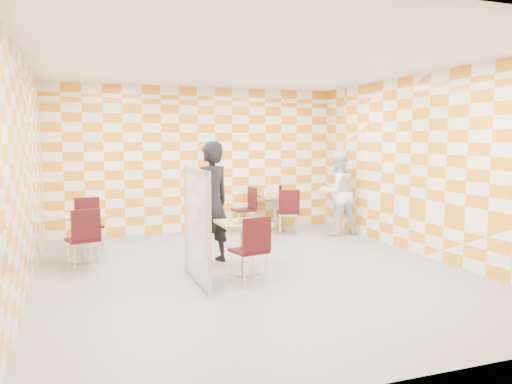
{
  "coord_description": "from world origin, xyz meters",
  "views": [
    {
      "loc": [
        -2.38,
        -6.69,
        1.92
      ],
      "look_at": [
        0.1,
        0.2,
        1.15
      ],
      "focal_mm": 35.0,
      "sensor_mm": 36.0,
      "label": 1
    }
  ],
  "objects_px": {
    "main_table": "(243,238)",
    "man_dark": "(211,203)",
    "chair_main_front": "(253,245)",
    "chair_empty_near": "(84,234)",
    "chair_second_front": "(289,208)",
    "second_table": "(275,206)",
    "empty_table": "(83,229)",
    "chair_empty_far": "(88,220)",
    "soda_bottle": "(280,190)",
    "partition": "(197,226)",
    "man_white": "(337,193)",
    "chair_second_side": "(248,205)",
    "sport_bottle": "(265,191)"
  },
  "relations": [
    {
      "from": "main_table",
      "to": "man_dark",
      "type": "height_order",
      "value": "man_dark"
    },
    {
      "from": "chair_main_front",
      "to": "chair_empty_near",
      "type": "height_order",
      "value": "same"
    },
    {
      "from": "main_table",
      "to": "chair_second_front",
      "type": "relative_size",
      "value": 0.81
    },
    {
      "from": "second_table",
      "to": "empty_table",
      "type": "height_order",
      "value": "same"
    },
    {
      "from": "chair_empty_far",
      "to": "soda_bottle",
      "type": "distance_m",
      "value": 3.99
    },
    {
      "from": "second_table",
      "to": "partition",
      "type": "height_order",
      "value": "partition"
    },
    {
      "from": "chair_empty_far",
      "to": "partition",
      "type": "distance_m",
      "value": 2.92
    },
    {
      "from": "chair_main_front",
      "to": "chair_empty_far",
      "type": "relative_size",
      "value": 1.0
    },
    {
      "from": "chair_empty_far",
      "to": "man_white",
      "type": "bearing_deg",
      "value": -1.42
    },
    {
      "from": "empty_table",
      "to": "chair_empty_far",
      "type": "bearing_deg",
      "value": 81.83
    },
    {
      "from": "main_table",
      "to": "partition",
      "type": "xyz_separation_m",
      "value": [
        -0.76,
        -0.33,
        0.28
      ]
    },
    {
      "from": "chair_second_side",
      "to": "partition",
      "type": "relative_size",
      "value": 0.6
    },
    {
      "from": "chair_second_front",
      "to": "partition",
      "type": "height_order",
      "value": "partition"
    },
    {
      "from": "chair_second_side",
      "to": "main_table",
      "type": "bearing_deg",
      "value": -109.93
    },
    {
      "from": "chair_main_front",
      "to": "soda_bottle",
      "type": "xyz_separation_m",
      "value": [
        1.92,
        3.68,
        0.31
      ]
    },
    {
      "from": "chair_empty_near",
      "to": "man_white",
      "type": "bearing_deg",
      "value": 14.43
    },
    {
      "from": "chair_second_front",
      "to": "soda_bottle",
      "type": "relative_size",
      "value": 4.02
    },
    {
      "from": "main_table",
      "to": "chair_main_front",
      "type": "height_order",
      "value": "chair_main_front"
    },
    {
      "from": "second_table",
      "to": "man_white",
      "type": "xyz_separation_m",
      "value": [
        0.99,
        -0.89,
        0.34
      ]
    },
    {
      "from": "second_table",
      "to": "chair_main_front",
      "type": "bearing_deg",
      "value": -116.09
    },
    {
      "from": "empty_table",
      "to": "chair_empty_far",
      "type": "relative_size",
      "value": 0.81
    },
    {
      "from": "man_white",
      "to": "chair_main_front",
      "type": "bearing_deg",
      "value": 40.61
    },
    {
      "from": "chair_empty_far",
      "to": "sport_bottle",
      "type": "xyz_separation_m",
      "value": [
        3.58,
        0.84,
        0.29
      ]
    },
    {
      "from": "chair_empty_near",
      "to": "man_dark",
      "type": "relative_size",
      "value": 0.49
    },
    {
      "from": "chair_empty_far",
      "to": "second_table",
      "type": "bearing_deg",
      "value": 11.6
    },
    {
      "from": "partition",
      "to": "sport_bottle",
      "type": "bearing_deg",
      "value": 56.45
    },
    {
      "from": "man_white",
      "to": "main_table",
      "type": "bearing_deg",
      "value": 34.08
    },
    {
      "from": "chair_empty_far",
      "to": "man_white",
      "type": "distance_m",
      "value": 4.79
    },
    {
      "from": "chair_empty_far",
      "to": "soda_bottle",
      "type": "relative_size",
      "value": 4.02
    },
    {
      "from": "chair_second_front",
      "to": "soda_bottle",
      "type": "height_order",
      "value": "soda_bottle"
    },
    {
      "from": "chair_second_side",
      "to": "chair_empty_far",
      "type": "bearing_deg",
      "value": -164.54
    },
    {
      "from": "soda_bottle",
      "to": "man_white",
      "type": "bearing_deg",
      "value": -45.64
    },
    {
      "from": "chair_second_side",
      "to": "man_white",
      "type": "xyz_separation_m",
      "value": [
        1.57,
        -1.0,
        0.31
      ]
    },
    {
      "from": "chair_second_side",
      "to": "sport_bottle",
      "type": "relative_size",
      "value": 4.62
    },
    {
      "from": "man_dark",
      "to": "empty_table",
      "type": "bearing_deg",
      "value": -46.81
    },
    {
      "from": "sport_bottle",
      "to": "soda_bottle",
      "type": "distance_m",
      "value": 0.33
    },
    {
      "from": "chair_second_front",
      "to": "chair_empty_far",
      "type": "distance_m",
      "value": 3.84
    },
    {
      "from": "man_white",
      "to": "chair_second_side",
      "type": "bearing_deg",
      "value": -36.9
    },
    {
      "from": "chair_second_side",
      "to": "chair_empty_near",
      "type": "bearing_deg",
      "value": -145.59
    },
    {
      "from": "chair_second_side",
      "to": "sport_bottle",
      "type": "distance_m",
      "value": 0.48
    },
    {
      "from": "second_table",
      "to": "soda_bottle",
      "type": "relative_size",
      "value": 3.26
    },
    {
      "from": "second_table",
      "to": "chair_main_front",
      "type": "height_order",
      "value": "chair_main_front"
    },
    {
      "from": "chair_second_front",
      "to": "chair_second_side",
      "type": "xyz_separation_m",
      "value": [
        -0.63,
        0.71,
        0.0
      ]
    },
    {
      "from": "empty_table",
      "to": "soda_bottle",
      "type": "height_order",
      "value": "soda_bottle"
    },
    {
      "from": "man_dark",
      "to": "soda_bottle",
      "type": "bearing_deg",
      "value": -156.51
    },
    {
      "from": "chair_second_front",
      "to": "partition",
      "type": "relative_size",
      "value": 0.6
    },
    {
      "from": "empty_table",
      "to": "chair_second_front",
      "type": "relative_size",
      "value": 0.81
    },
    {
      "from": "man_white",
      "to": "soda_bottle",
      "type": "distance_m",
      "value": 1.25
    },
    {
      "from": "chair_second_front",
      "to": "man_white",
      "type": "distance_m",
      "value": 1.03
    },
    {
      "from": "empty_table",
      "to": "chair_second_side",
      "type": "xyz_separation_m",
      "value": [
        3.31,
        1.61,
        0.04
      ]
    }
  ]
}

